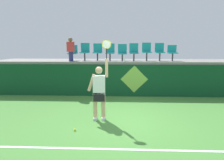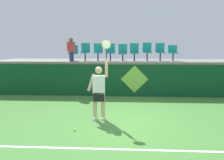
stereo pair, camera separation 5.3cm
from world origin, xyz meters
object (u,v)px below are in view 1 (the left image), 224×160
at_px(tennis_ball, 75,130).
at_px(stadium_chair_3, 110,51).
at_px(stadium_chair_2, 98,51).
at_px(stadium_chair_7, 160,51).
at_px(stadium_chair_8, 172,52).
at_px(water_bottle, 124,60).
at_px(spectator_0, 71,49).
at_px(stadium_chair_1, 85,51).
at_px(tennis_player, 99,90).
at_px(stadium_chair_6, 147,51).
at_px(stadium_chair_0, 73,52).
at_px(stadium_chair_4, 122,52).
at_px(stadium_chair_5, 134,51).

height_order(tennis_ball, stadium_chair_3, stadium_chair_3).
xyz_separation_m(stadium_chair_2, stadium_chair_3, (0.63, 0.00, -0.01)).
bearing_deg(tennis_ball, stadium_chair_7, 57.47).
bearing_deg(stadium_chair_8, stadium_chair_2, 179.88).
bearing_deg(stadium_chair_7, stadium_chair_2, -179.99).
bearing_deg(water_bottle, spectator_0, 172.93).
relative_size(stadium_chair_1, stadium_chair_3, 1.03).
distance_m(tennis_player, stadium_chair_3, 4.19).
height_order(tennis_ball, stadium_chair_6, stadium_chair_6).
xyz_separation_m(tennis_ball, stadium_chair_0, (-1.17, 4.97, 2.01)).
xyz_separation_m(tennis_player, stadium_chair_7, (2.58, 4.03, 1.15)).
distance_m(stadium_chair_4, spectator_0, 2.54).
xyz_separation_m(stadium_chair_3, stadium_chair_8, (3.08, -0.01, -0.02)).
bearing_deg(stadium_chair_0, stadium_chair_5, 0.14).
height_order(stadium_chair_3, stadium_chair_7, stadium_chair_7).
bearing_deg(stadium_chair_7, spectator_0, -174.63).
bearing_deg(tennis_ball, stadium_chair_6, 63.02).
height_order(stadium_chair_7, spectator_0, spectator_0).
xyz_separation_m(stadium_chair_1, stadium_chair_6, (3.09, -0.00, 0.01)).
distance_m(stadium_chair_5, spectator_0, 3.11).
bearing_deg(stadium_chair_3, stadium_chair_0, -179.84).
bearing_deg(tennis_player, stadium_chair_2, 97.07).
bearing_deg(stadium_chair_8, stadium_chair_6, 179.56).
bearing_deg(stadium_chair_1, stadium_chair_7, -0.02).
xyz_separation_m(tennis_ball, stadium_chair_8, (3.79, 4.96, 2.03)).
relative_size(stadium_chair_3, stadium_chair_7, 0.97).
height_order(stadium_chair_1, spectator_0, spectator_0).
xyz_separation_m(stadium_chair_4, stadium_chair_7, (1.84, -0.00, 0.05)).
relative_size(tennis_player, stadium_chair_1, 2.87).
bearing_deg(tennis_player, stadium_chair_4, 79.63).
height_order(stadium_chair_1, stadium_chair_2, stadium_chair_1).
height_order(stadium_chair_1, stadium_chair_3, stadium_chair_1).
xyz_separation_m(tennis_player, stadium_chair_5, (1.31, 4.03, 1.13)).
relative_size(tennis_player, water_bottle, 12.47).
relative_size(water_bottle, spectator_0, 0.18).
bearing_deg(tennis_player, water_bottle, 76.00).
distance_m(stadium_chair_6, stadium_chair_8, 1.26).
distance_m(stadium_chair_1, spectator_0, 0.75).
relative_size(stadium_chair_2, stadium_chair_6, 0.95).
distance_m(tennis_player, stadium_chair_4, 4.24).
relative_size(stadium_chair_5, spectator_0, 0.77).
bearing_deg(stadium_chair_5, stadium_chair_2, -179.88).
distance_m(stadium_chair_2, stadium_chair_8, 3.71).
bearing_deg(tennis_player, stadium_chair_0, 113.64).
bearing_deg(spectator_0, stadium_chair_6, 6.31).
xyz_separation_m(tennis_ball, stadium_chair_1, (-0.55, 4.97, 2.07)).
relative_size(stadium_chair_2, stadium_chair_5, 0.99).
bearing_deg(stadium_chair_0, stadium_chair_2, 0.16).
bearing_deg(stadium_chair_1, stadium_chair_4, 0.04).
relative_size(stadium_chair_4, stadium_chair_8, 1.06).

